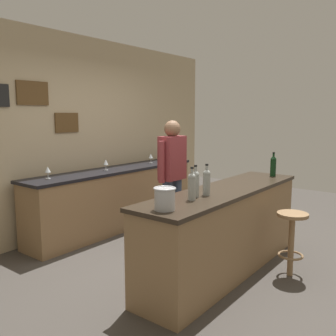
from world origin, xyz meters
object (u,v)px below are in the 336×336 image
object	(u,v)px
wine_bottle_c	(207,181)
wine_glass_a	(48,170)
bar_stool	(292,233)
wine_bottle_b	(195,183)
wine_bottle_d	(273,166)
ice_bucket	(165,198)
bartender	(172,174)
wine_glass_b	(106,163)
wine_bottle_a	(192,185)
wine_glass_c	(151,156)

from	to	relation	value
wine_bottle_c	wine_glass_a	distance (m)	2.13
bar_stool	wine_bottle_c	distance (m)	1.12
wine_bottle_b	wine_glass_a	xyz separation A→B (m)	(-0.21, 2.06, -0.05)
wine_bottle_d	ice_bucket	xyz separation A→B (m)	(-2.13, 0.06, -0.04)
bartender	bar_stool	world-z (taller)	bartender
wine_glass_b	wine_bottle_b	bearing A→B (deg)	-109.38
bartender	bar_stool	distance (m)	1.65
bartender	wine_bottle_a	bearing A→B (deg)	-135.49
wine_bottle_b	wine_bottle_d	world-z (taller)	same
wine_bottle_b	wine_bottle_c	bearing A→B (deg)	-18.08
wine_glass_b	wine_glass_c	xyz separation A→B (m)	(1.00, 0.00, 0.00)
wine_bottle_a	wine_glass_c	xyz separation A→B (m)	(1.83, 2.06, -0.05)
bar_stool	wine_bottle_b	xyz separation A→B (m)	(-0.87, 0.64, 0.60)
wine_bottle_c	wine_bottle_d	xyz separation A→B (m)	(1.45, -0.08, 0.00)
wine_bottle_a	wine_bottle_c	xyz separation A→B (m)	(0.26, 0.00, 0.00)
wine_bottle_d	wine_bottle_a	bearing A→B (deg)	177.39
wine_bottle_b	ice_bucket	distance (m)	0.56
wine_bottle_b	wine_bottle_d	xyz separation A→B (m)	(1.58, -0.12, 0.00)
wine_glass_b	wine_glass_c	distance (m)	1.00
wine_bottle_c	wine_glass_a	world-z (taller)	wine_bottle_c
wine_glass_b	wine_glass_c	bearing A→B (deg)	0.28
bartender	wine_glass_c	world-z (taller)	bartender
wine_glass_b	wine_bottle_d	bearing A→B (deg)	-67.73
bar_stool	wine_bottle_a	size ratio (longest dim) A/B	2.22
ice_bucket	wine_glass_c	size ratio (longest dim) A/B	1.21
wine_bottle_d	bartender	bearing A→B (deg)	123.34
bartender	wine_bottle_a	world-z (taller)	bartender
bar_stool	wine_glass_b	xyz separation A→B (m)	(-0.17, 2.64, 0.55)
wine_bottle_d	wine_glass_c	distance (m)	2.14
bar_stool	wine_glass_b	world-z (taller)	wine_glass_b
wine_glass_a	wine_glass_c	xyz separation A→B (m)	(1.91, -0.05, 0.00)
wine_bottle_a	ice_bucket	xyz separation A→B (m)	(-0.42, -0.02, -0.04)
ice_bucket	wine_glass_b	size ratio (longest dim) A/B	1.21
bar_stool	wine_bottle_d	world-z (taller)	wine_bottle_d
wine_bottle_c	wine_glass_b	world-z (taller)	wine_bottle_c
ice_bucket	wine_glass_a	distance (m)	2.15
bartender	wine_bottle_c	bearing A→B (deg)	-127.20
bartender	ice_bucket	world-z (taller)	bartender
wine_glass_a	ice_bucket	bearing A→B (deg)	-99.05
bartender	wine_glass_a	world-z (taller)	bartender
bar_stool	wine_bottle_a	xyz separation A→B (m)	(-1.00, 0.59, 0.60)
bartender	wine_bottle_c	world-z (taller)	bartender
bar_stool	ice_bucket	bearing A→B (deg)	158.18
wine_bottle_c	wine_bottle_d	world-z (taller)	same
wine_bottle_c	wine_glass_b	size ratio (longest dim) A/B	1.97
bartender	wine_bottle_a	distance (m)	1.42
ice_bucket	wine_glass_b	world-z (taller)	ice_bucket
ice_bucket	bartender	bearing A→B (deg)	35.25
wine_bottle_c	wine_glass_b	xyz separation A→B (m)	(0.58, 2.05, -0.05)
wine_bottle_c	wine_bottle_d	size ratio (longest dim) A/B	1.00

